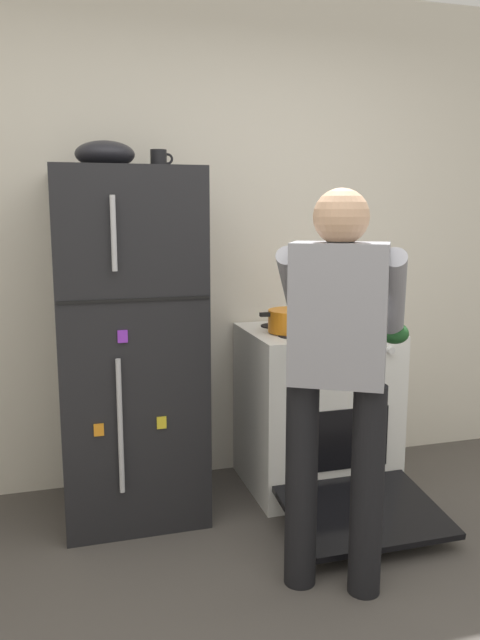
{
  "coord_description": "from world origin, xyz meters",
  "views": [
    {
      "loc": [
        -0.75,
        -1.52,
        1.52
      ],
      "look_at": [
        0.09,
        1.32,
        1.0
      ],
      "focal_mm": 35.39,
      "sensor_mm": 36.0,
      "label": 1
    }
  ],
  "objects_px": {
    "person_cook": "(338,356)",
    "mixing_bowl": "(105,154)",
    "red_pot": "(293,321)",
    "stove_range": "(316,410)",
    "coffee_mug": "(159,160)",
    "pepper_mill": "(351,303)",
    "refrigerator": "(128,345)"
  },
  "relations": [
    {
      "from": "person_cook",
      "to": "mixing_bowl",
      "type": "bearing_deg",
      "value": 131.12
    },
    {
      "from": "person_cook",
      "to": "red_pot",
      "type": "height_order",
      "value": "person_cook"
    },
    {
      "from": "stove_range",
      "to": "coffee_mug",
      "type": "height_order",
      "value": "coffee_mug"
    },
    {
      "from": "stove_range",
      "to": "coffee_mug",
      "type": "distance_m",
      "value": 1.57
    },
    {
      "from": "red_pot",
      "to": "pepper_mill",
      "type": "height_order",
      "value": "pepper_mill"
    },
    {
      "from": "refrigerator",
      "to": "pepper_mill",
      "type": "height_order",
      "value": "refrigerator"
    },
    {
      "from": "coffee_mug",
      "to": "refrigerator",
      "type": "bearing_deg",
      "value": -164.6
    },
    {
      "from": "person_cook",
      "to": "pepper_mill",
      "type": "relative_size",
      "value": 8.28
    },
    {
      "from": "stove_range",
      "to": "pepper_mill",
      "type": "distance_m",
      "value": 0.66
    },
    {
      "from": "stove_range",
      "to": "mixing_bowl",
      "type": "bearing_deg",
      "value": 179.07
    },
    {
      "from": "stove_range",
      "to": "red_pot",
      "type": "relative_size",
      "value": 3.35
    },
    {
      "from": "person_cook",
      "to": "mixing_bowl",
      "type": "xyz_separation_m",
      "value": [
        -0.79,
        0.91,
        0.82
      ]
    },
    {
      "from": "coffee_mug",
      "to": "mixing_bowl",
      "type": "xyz_separation_m",
      "value": [
        -0.26,
        -0.05,
        0.01
      ]
    },
    {
      "from": "refrigerator",
      "to": "coffee_mug",
      "type": "relative_size",
      "value": 15.29
    },
    {
      "from": "coffee_mug",
      "to": "mixing_bowl",
      "type": "bearing_deg",
      "value": -169.22
    },
    {
      "from": "red_pot",
      "to": "refrigerator",
      "type": "bearing_deg",
      "value": 176.66
    },
    {
      "from": "refrigerator",
      "to": "coffee_mug",
      "type": "height_order",
      "value": "coffee_mug"
    },
    {
      "from": "refrigerator",
      "to": "stove_range",
      "type": "bearing_deg",
      "value": -0.98
    },
    {
      "from": "stove_range",
      "to": "mixing_bowl",
      "type": "relative_size",
      "value": 4.33
    },
    {
      "from": "stove_range",
      "to": "person_cook",
      "type": "bearing_deg",
      "value": -108.61
    },
    {
      "from": "person_cook",
      "to": "mixing_bowl",
      "type": "height_order",
      "value": "mixing_bowl"
    },
    {
      "from": "red_pot",
      "to": "pepper_mill",
      "type": "relative_size",
      "value": 1.85
    },
    {
      "from": "stove_range",
      "to": "coffee_mug",
      "type": "relative_size",
      "value": 10.73
    },
    {
      "from": "coffee_mug",
      "to": "mixing_bowl",
      "type": "relative_size",
      "value": 0.4
    },
    {
      "from": "refrigerator",
      "to": "person_cook",
      "type": "height_order",
      "value": "refrigerator"
    },
    {
      "from": "stove_range",
      "to": "mixing_bowl",
      "type": "height_order",
      "value": "mixing_bowl"
    },
    {
      "from": "red_pot",
      "to": "mixing_bowl",
      "type": "distance_m",
      "value": 1.25
    },
    {
      "from": "person_cook",
      "to": "mixing_bowl",
      "type": "relative_size",
      "value": 5.76
    },
    {
      "from": "stove_range",
      "to": "person_cook",
      "type": "height_order",
      "value": "person_cook"
    },
    {
      "from": "pepper_mill",
      "to": "red_pot",
      "type": "bearing_deg",
      "value": -151.48
    },
    {
      "from": "red_pot",
      "to": "coffee_mug",
      "type": "height_order",
      "value": "coffee_mug"
    },
    {
      "from": "person_cook",
      "to": "coffee_mug",
      "type": "height_order",
      "value": "coffee_mug"
    }
  ]
}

